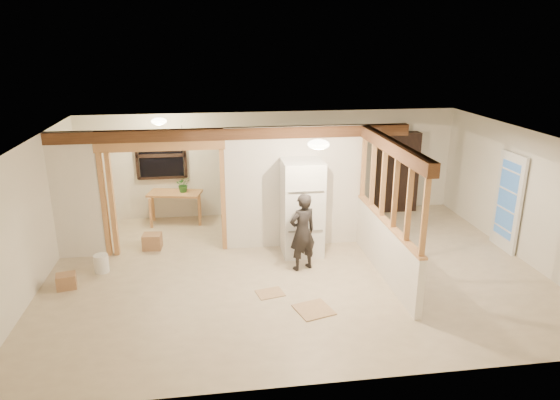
{
  "coord_description": "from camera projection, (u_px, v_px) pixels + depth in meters",
  "views": [
    {
      "loc": [
        -1.45,
        -8.37,
        4.14
      ],
      "look_at": [
        -0.21,
        0.4,
        1.25
      ],
      "focal_mm": 32.0,
      "sensor_mm": 36.0,
      "label": 1
    }
  ],
  "objects": [
    {
      "name": "stud_partition",
      "position": [
        389.0,
        187.0,
        8.68
      ],
      "size": [
        0.14,
        3.2,
        1.32
      ],
      "primitive_type": "cube",
      "color": "tan",
      "rests_on": "pony_wall"
    },
    {
      "name": "wall_right",
      "position": [
        526.0,
        196.0,
        9.56
      ],
      "size": [
        0.01,
        6.5,
        2.5
      ],
      "primitive_type": "cube",
      "color": "silver",
      "rests_on": "floor"
    },
    {
      "name": "ceiling",
      "position": [
        295.0,
        138.0,
        8.58
      ],
      "size": [
        9.0,
        6.5,
        0.01
      ],
      "primitive_type": "cube",
      "color": "white"
    },
    {
      "name": "potted_plant",
      "position": [
        183.0,
        184.0,
        11.47
      ],
      "size": [
        0.36,
        0.33,
        0.36
      ],
      "primitive_type": "imported",
      "rotation": [
        0.0,
        0.0,
        0.17
      ],
      "color": "#285C21",
      "rests_on": "work_table"
    },
    {
      "name": "refrigerator",
      "position": [
        302.0,
        208.0,
        9.81
      ],
      "size": [
        0.78,
        0.76,
        1.9
      ],
      "primitive_type": "cube",
      "color": "white",
      "rests_on": "floor"
    },
    {
      "name": "partition_left_stub",
      "position": [
        76.0,
        196.0,
        9.56
      ],
      "size": [
        0.9,
        0.12,
        2.5
      ],
      "primitive_type": "cube",
      "color": "silver",
      "rests_on": "floor"
    },
    {
      "name": "pony_wall",
      "position": [
        385.0,
        249.0,
        9.03
      ],
      "size": [
        0.12,
        3.2,
        1.0
      ],
      "primitive_type": "cube",
      "color": "silver",
      "rests_on": "floor"
    },
    {
      "name": "wall_back",
      "position": [
        272.0,
        164.0,
        12.03
      ],
      "size": [
        9.0,
        0.01,
        2.5
      ],
      "primitive_type": "cube",
      "color": "silver",
      "rests_on": "floor"
    },
    {
      "name": "header_beam_right",
      "position": [
        392.0,
        147.0,
        8.45
      ],
      "size": [
        0.18,
        3.3,
        0.22
      ],
      "primitive_type": "cube",
      "color": "brown",
      "rests_on": "ceiling"
    },
    {
      "name": "ceiling_dome_util",
      "position": [
        159.0,
        121.0,
        10.42
      ],
      "size": [
        0.32,
        0.32,
        0.14
      ],
      "primitive_type": "ellipsoid",
      "color": "#FFEABF",
      "rests_on": "ceiling"
    },
    {
      "name": "floor_panel_near",
      "position": [
        314.0,
        310.0,
        7.95
      ],
      "size": [
        0.67,
        0.67,
        0.02
      ],
      "primitive_type": "cube",
      "rotation": [
        0.0,
        0.0,
        0.28
      ],
      "color": "tan",
      "rests_on": "floor"
    },
    {
      "name": "partition_center",
      "position": [
        294.0,
        187.0,
        10.12
      ],
      "size": [
        2.8,
        0.12,
        2.5
      ],
      "primitive_type": "cube",
      "color": "silver",
      "rests_on": "floor"
    },
    {
      "name": "ceiling_dome_main",
      "position": [
        318.0,
        144.0,
        8.15
      ],
      "size": [
        0.36,
        0.36,
        0.16
      ],
      "primitive_type": "ellipsoid",
      "color": "#FFEABF",
      "rests_on": "ceiling"
    },
    {
      "name": "doorway_frame",
      "position": [
        164.0,
        200.0,
        9.82
      ],
      "size": [
        2.46,
        0.14,
        2.2
      ],
      "primitive_type": "cube",
      "color": "tan",
      "rests_on": "floor"
    },
    {
      "name": "bucket",
      "position": [
        101.0,
        263.0,
        9.21
      ],
      "size": [
        0.29,
        0.29,
        0.34
      ],
      "primitive_type": "cylinder",
      "rotation": [
        0.0,
        0.0,
        0.11
      ],
      "color": "silver",
      "rests_on": "floor"
    },
    {
      "name": "header_beam_back",
      "position": [
        234.0,
        134.0,
        9.61
      ],
      "size": [
        7.0,
        0.18,
        0.22
      ],
      "primitive_type": "cube",
      "color": "brown",
      "rests_on": "ceiling"
    },
    {
      "name": "work_table",
      "position": [
        176.0,
        208.0,
        11.61
      ],
      "size": [
        1.29,
        0.83,
        0.75
      ],
      "primitive_type": "cube",
      "rotation": [
        0.0,
        0.0,
        -0.21
      ],
      "color": "tan",
      "rests_on": "floor"
    },
    {
      "name": "hanging_bulb",
      "position": [
        183.0,
        141.0,
        9.92
      ],
      "size": [
        0.07,
        0.07,
        0.07
      ],
      "primitive_type": "ellipsoid",
      "color": "#FFD88C",
      "rests_on": "ceiling"
    },
    {
      "name": "wall_front",
      "position": [
        341.0,
        294.0,
        5.91
      ],
      "size": [
        9.0,
        0.01,
        2.5
      ],
      "primitive_type": "cube",
      "color": "silver",
      "rests_on": "floor"
    },
    {
      "name": "floor",
      "position": [
        294.0,
        270.0,
        9.35
      ],
      "size": [
        9.0,
        6.5,
        0.01
      ],
      "primitive_type": "cube",
      "color": "beige",
      "rests_on": "ground"
    },
    {
      "name": "box_front",
      "position": [
        66.0,
        281.0,
        8.63
      ],
      "size": [
        0.37,
        0.32,
        0.26
      ],
      "primitive_type": "cube",
      "rotation": [
        0.0,
        0.0,
        0.21
      ],
      "color": "#9D714C",
      "rests_on": "floor"
    },
    {
      "name": "woman",
      "position": [
        303.0,
        232.0,
        9.17
      ],
      "size": [
        0.63,
        0.53,
        1.48
      ],
      "primitive_type": "imported",
      "rotation": [
        0.0,
        0.0,
        3.52
      ],
      "color": "#2A2727",
      "rests_on": "floor"
    },
    {
      "name": "window_back",
      "position": [
        161.0,
        156.0,
        11.51
      ],
      "size": [
        1.12,
        0.1,
        1.1
      ],
      "primitive_type": "cube",
      "color": "black",
      "rests_on": "wall_back"
    },
    {
      "name": "bookshelf",
      "position": [
        397.0,
        172.0,
        12.3
      ],
      "size": [
        0.99,
        0.33,
        1.97
      ],
      "primitive_type": "cube",
      "color": "black",
      "rests_on": "floor"
    },
    {
      "name": "french_door",
      "position": [
        508.0,
        202.0,
        10.01
      ],
      "size": [
        0.12,
        0.86,
        2.0
      ],
      "primitive_type": "cube",
      "color": "white",
      "rests_on": "floor"
    },
    {
      "name": "shop_vac",
      "position": [
        86.0,
        226.0,
        10.57
      ],
      "size": [
        0.55,
        0.55,
        0.66
      ],
      "primitive_type": "cylinder",
      "rotation": [
        0.0,
        0.0,
        -0.08
      ],
      "color": "maroon",
      "rests_on": "floor"
    },
    {
      "name": "box_util_b",
      "position": [
        96.0,
        238.0,
        10.42
      ],
      "size": [
        0.37,
        0.37,
        0.31
      ],
      "primitive_type": "cube",
      "rotation": [
        0.0,
        0.0,
        -0.11
      ],
      "color": "#9D714C",
      "rests_on": "floor"
    },
    {
      "name": "wall_left",
      "position": [
        31.0,
        219.0,
        8.37
      ],
      "size": [
        0.01,
        6.5,
        2.5
      ],
      "primitive_type": "cube",
      "color": "silver",
      "rests_on": "floor"
    },
    {
      "name": "floor_panel_far",
      "position": [
        270.0,
        293.0,
        8.47
      ],
      "size": [
        0.51,
        0.44,
        0.01
      ],
      "primitive_type": "cube",
      "rotation": [
        0.0,
        0.0,
        0.23
      ],
      "color": "tan",
      "rests_on": "floor"
    },
    {
      "name": "box_util_a",
      "position": [
        152.0,
        241.0,
        10.24
      ],
      "size": [
        0.39,
        0.35,
        0.32
      ],
      "primitive_type": "cube",
      "rotation": [
        0.0,
        0.0,
        -0.09
      ],
      "color": "#9D714C",
      "rests_on": "floor"
    }
  ]
}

